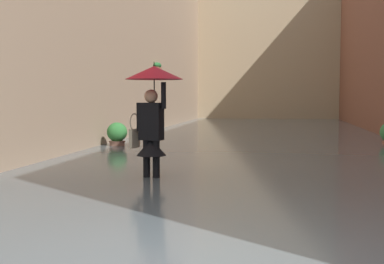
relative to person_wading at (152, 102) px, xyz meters
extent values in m
plane|color=#605B56|center=(-1.39, -9.16, -1.47)|extent=(67.93, 67.93, 0.00)
cube|color=#515B60|center=(-1.39, -9.16, -1.37)|extent=(9.20, 33.17, 0.20)
cube|color=gray|center=(3.71, -9.16, 2.92)|extent=(1.80, 31.17, 8.77)
cube|color=#9E563D|center=(2.71, -11.66, 1.16)|extent=(0.20, 0.70, 0.18)
ellipsoid|color=#23602D|center=(2.71, -11.66, 1.32)|extent=(0.28, 0.76, 0.24)
cube|color=tan|center=(-1.39, -23.64, 4.80)|extent=(12.00, 1.80, 12.54)
cube|color=black|center=(0.11, -0.03, -1.42)|extent=(0.16, 0.26, 0.10)
cylinder|color=black|center=(0.11, -0.03, -1.00)|extent=(0.14, 0.14, 0.73)
cube|color=black|center=(-0.06, 0.01, -1.42)|extent=(0.16, 0.26, 0.10)
cylinder|color=black|center=(-0.06, 0.01, -1.00)|extent=(0.14, 0.14, 0.73)
cube|color=black|center=(0.03, -0.01, -0.32)|extent=(0.42, 0.30, 0.63)
cone|color=black|center=(0.03, -0.01, -0.75)|extent=(0.60, 0.60, 0.28)
sphere|color=tan|center=(0.03, -0.01, 0.10)|extent=(0.23, 0.23, 0.23)
cylinder|color=black|center=(-0.20, 0.04, 0.11)|extent=(0.10, 0.10, 0.44)
cylinder|color=black|center=(0.25, -0.06, -0.25)|extent=(0.10, 0.10, 0.48)
cylinder|color=black|center=(-0.03, 0.01, 0.24)|extent=(0.02, 0.02, 0.50)
cone|color=red|center=(-0.03, 0.01, 0.49)|extent=(0.97, 0.97, 0.22)
cylinder|color=black|center=(-0.03, 0.01, 0.63)|extent=(0.01, 0.01, 0.08)
cube|color=beige|center=(0.33, -0.05, -0.61)|extent=(0.12, 0.29, 0.32)
torus|color=beige|center=(0.33, -0.05, -0.33)|extent=(0.08, 0.30, 0.30)
cylinder|color=brown|center=(2.32, -5.23, -1.31)|extent=(0.42, 0.42, 0.31)
torus|color=brown|center=(2.32, -5.23, -1.15)|extent=(0.45, 0.45, 0.04)
ellipsoid|color=#2D7033|center=(2.32, -5.23, -0.89)|extent=(0.56, 0.56, 0.53)
camera|label=1|loc=(-2.07, 8.29, 0.10)|focal=47.84mm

